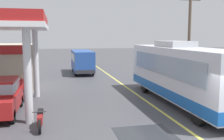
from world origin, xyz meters
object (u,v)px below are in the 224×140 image
object	(u,v)px
coach_bus_main	(181,74)
minibus_opposing_lane	(82,60)
pedestrian_near_pump	(22,87)
car_at_pump	(1,95)
motorcycle_parked_forecourt	(40,119)

from	to	relation	value
coach_bus_main	minibus_opposing_lane	xyz separation A→B (m)	(-4.43, 14.11, -0.25)
coach_bus_main	pedestrian_near_pump	bearing A→B (deg)	167.33
coach_bus_main	car_at_pump	bearing A→B (deg)	-178.60
motorcycle_parked_forecourt	pedestrian_near_pump	bearing A→B (deg)	104.83
car_at_pump	pedestrian_near_pump	xyz separation A→B (m)	(0.74, 2.34, -0.08)
coach_bus_main	minibus_opposing_lane	distance (m)	14.80
car_at_pump	pedestrian_near_pump	world-z (taller)	car_at_pump
motorcycle_parked_forecourt	minibus_opposing_lane	bearing A→B (deg)	78.04
car_at_pump	pedestrian_near_pump	size ratio (longest dim) A/B	2.53
coach_bus_main	motorcycle_parked_forecourt	distance (m)	8.59
motorcycle_parked_forecourt	pedestrian_near_pump	distance (m)	5.08
minibus_opposing_lane	pedestrian_near_pump	distance (m)	12.98
pedestrian_near_pump	coach_bus_main	bearing A→B (deg)	-12.67
car_at_pump	minibus_opposing_lane	xyz separation A→B (m)	(5.62, 14.36, 0.46)
car_at_pump	minibus_opposing_lane	world-z (taller)	minibus_opposing_lane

